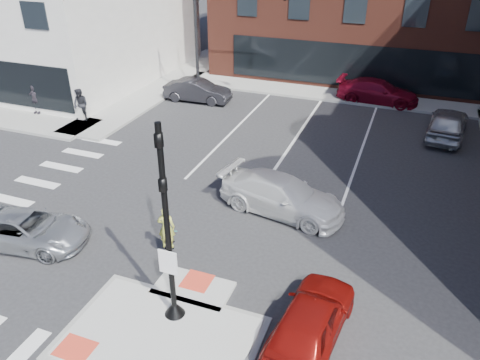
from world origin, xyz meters
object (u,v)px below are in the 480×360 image
at_px(white_pickup, 282,195).
at_px(red_sedan, 311,320).
at_px(silver_suv, 27,229).
at_px(pedestrian_a, 81,105).
at_px(bg_car_silver, 448,123).
at_px(cyclist, 168,241).
at_px(pedestrian_b, 35,99).
at_px(bg_car_dark, 198,91).
at_px(bg_car_red, 378,91).

bearing_deg(white_pickup, red_sedan, -146.97).
xyz_separation_m(silver_suv, red_sedan, (10.43, -0.77, 0.09)).
xyz_separation_m(silver_suv, pedestrian_a, (-5.44, 10.26, 0.46)).
xyz_separation_m(white_pickup, bg_car_silver, (6.17, 10.25, 0.06)).
bearing_deg(pedestrian_a, cyclist, -37.84).
bearing_deg(pedestrian_b, bg_car_dark, 32.88).
relative_size(pedestrian_a, pedestrian_b, 1.09).
bearing_deg(red_sedan, bg_car_dark, -50.02).
height_order(silver_suv, bg_car_dark, bg_car_dark).
height_order(pedestrian_a, pedestrian_b, pedestrian_a).
bearing_deg(pedestrian_a, bg_car_dark, 54.57).
height_order(white_pickup, bg_car_silver, bg_car_silver).
height_order(bg_car_silver, pedestrian_a, pedestrian_a).
bearing_deg(bg_car_dark, bg_car_silver, -94.23).
distance_m(white_pickup, pedestrian_a, 14.21).
relative_size(white_pickup, pedestrian_a, 2.72).
xyz_separation_m(white_pickup, bg_car_dark, (-8.72, 10.69, -0.03)).
distance_m(pedestrian_a, pedestrian_b, 3.25).
bearing_deg(white_pickup, pedestrian_b, 83.17).
height_order(cyclist, pedestrian_a, cyclist).
height_order(silver_suv, bg_car_silver, bg_car_silver).
xyz_separation_m(silver_suv, pedestrian_b, (-8.69, 10.26, 0.39)).
xyz_separation_m(silver_suv, bg_car_dark, (-0.86, 15.96, 0.09)).
xyz_separation_m(bg_car_red, pedestrian_b, (-18.62, -9.50, 0.27)).
distance_m(bg_car_silver, cyclist, 17.00).
height_order(red_sedan, bg_car_dark, red_sedan).
bearing_deg(bg_car_silver, pedestrian_a, 21.54).
bearing_deg(silver_suv, bg_car_dark, -6.07).
bearing_deg(pedestrian_b, silver_suv, -52.87).
relative_size(red_sedan, pedestrian_a, 2.23).
bearing_deg(pedestrian_b, pedestrian_a, -3.13).
height_order(red_sedan, white_pickup, white_pickup).
bearing_deg(silver_suv, bg_car_silver, -51.27).
distance_m(red_sedan, white_pickup, 6.56).
bearing_deg(silver_suv, red_sedan, -103.41).
bearing_deg(pedestrian_b, bg_car_silver, 9.87).
distance_m(red_sedan, cyclist, 5.67).
xyz_separation_m(bg_car_dark, bg_car_silver, (14.88, -0.45, 0.09)).
bearing_deg(bg_car_red, bg_car_silver, -132.95).
bearing_deg(white_pickup, cyclist, 156.31).
xyz_separation_m(bg_car_red, pedestrian_a, (-15.37, -9.50, 0.35)).
bearing_deg(cyclist, pedestrian_b, -52.13).
bearing_deg(silver_suv, cyclist, -87.27).
bearing_deg(bg_car_dark, red_sedan, -148.50).
relative_size(white_pickup, cyclist, 2.51).
bearing_deg(bg_car_red, cyclist, 168.54).
bearing_deg(pedestrian_a, silver_suv, -58.68).
bearing_deg(pedestrian_b, cyclist, -36.92).
relative_size(silver_suv, red_sedan, 1.07).
bearing_deg(silver_suv, bg_car_red, -35.83).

